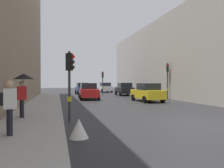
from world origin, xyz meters
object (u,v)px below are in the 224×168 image
object	(u,v)px
traffic_light_near_right	(70,73)
car_blue_van	(83,88)
pedestrian_with_black_backpack	(8,104)
pedestrian_with_umbrella	(23,83)
warning_sign_triangle	(79,128)
car_white_compact	(105,87)
car_red_sedan	(89,91)
traffic_light_far_median	(103,79)
car_yellow_taxi	(147,92)
traffic_light_mid_street	(168,74)
car_dark_suv	(124,89)

from	to	relation	value
traffic_light_near_right	car_blue_van	distance (m)	22.30
traffic_light_near_right	pedestrian_with_black_backpack	bearing A→B (deg)	-124.82
pedestrian_with_umbrella	warning_sign_triangle	size ratio (longest dim) A/B	3.29
car_white_compact	traffic_light_near_right	bearing A→B (deg)	-106.08
car_red_sedan	pedestrian_with_black_backpack	xyz separation A→B (m)	(-4.80, -15.33, 0.29)
traffic_light_far_median	pedestrian_with_black_backpack	distance (m)	24.47
pedestrian_with_black_backpack	car_yellow_taxi	bearing A→B (deg)	48.78
traffic_light_mid_street	car_dark_suv	xyz separation A→B (m)	(-2.48, 7.54, -1.84)
pedestrian_with_umbrella	traffic_light_mid_street	bearing A→B (deg)	36.12
car_red_sedan	pedestrian_with_umbrella	xyz separation A→B (m)	(-4.87, -11.73, 0.96)
car_white_compact	pedestrian_with_umbrella	xyz separation A→B (m)	(-10.02, -26.59, 0.96)
car_red_sedan	warning_sign_triangle	distance (m)	15.88
warning_sign_triangle	car_yellow_taxi	bearing A→B (deg)	56.65
car_blue_van	car_dark_suv	bearing A→B (deg)	-39.12
car_red_sedan	pedestrian_with_umbrella	size ratio (longest dim) A/B	2.00
car_yellow_taxi	pedestrian_with_umbrella	distance (m)	12.66
car_red_sedan	pedestrian_with_umbrella	bearing A→B (deg)	-112.55
pedestrian_with_umbrella	car_dark_suv	bearing A→B (deg)	58.08
pedestrian_with_umbrella	warning_sign_triangle	world-z (taller)	pedestrian_with_umbrella
car_red_sedan	pedestrian_with_umbrella	world-z (taller)	pedestrian_with_umbrella
traffic_light_mid_street	car_red_sedan	world-z (taller)	traffic_light_mid_street
car_dark_suv	pedestrian_with_black_backpack	world-z (taller)	pedestrian_with_black_backpack
traffic_light_far_median	car_dark_suv	size ratio (longest dim) A/B	0.80
traffic_light_far_median	car_dark_suv	bearing A→B (deg)	-41.91
car_red_sedan	traffic_light_near_right	bearing A→B (deg)	-102.28
car_yellow_taxi	pedestrian_with_black_backpack	size ratio (longest dim) A/B	2.41
warning_sign_triangle	car_blue_van	bearing A→B (deg)	83.20
car_yellow_taxi	pedestrian_with_umbrella	size ratio (longest dim) A/B	1.99
car_red_sedan	car_yellow_taxi	xyz separation A→B (m)	(5.11, -4.01, 0.00)
car_blue_van	pedestrian_with_black_backpack	distance (m)	25.65
traffic_light_mid_street	traffic_light_far_median	world-z (taller)	traffic_light_mid_street
traffic_light_mid_street	warning_sign_triangle	world-z (taller)	traffic_light_mid_street
car_yellow_taxi	car_dark_suv	size ratio (longest dim) A/B	0.99
car_red_sedan	pedestrian_with_umbrella	distance (m)	12.74
car_red_sedan	car_dark_suv	world-z (taller)	same
traffic_light_near_right	car_yellow_taxi	xyz separation A→B (m)	(7.78, 8.25, -1.46)
car_yellow_taxi	pedestrian_with_black_backpack	xyz separation A→B (m)	(-9.91, -11.32, 0.29)
pedestrian_with_black_backpack	warning_sign_triangle	world-z (taller)	pedestrian_with_black_backpack
traffic_light_far_median	car_blue_van	xyz separation A→B (m)	(-2.73, 2.00, -1.50)
car_yellow_taxi	car_dark_suv	world-z (taller)	same
car_dark_suv	traffic_light_far_median	bearing A→B (deg)	138.09
pedestrian_with_umbrella	car_white_compact	bearing A→B (deg)	69.35
traffic_light_mid_street	warning_sign_triangle	bearing A→B (deg)	-128.72
car_dark_suv	pedestrian_with_umbrella	xyz separation A→B (m)	(-10.69, -17.16, 0.96)
traffic_light_mid_street	pedestrian_with_black_backpack	bearing A→B (deg)	-134.77
traffic_light_near_right	car_dark_suv	size ratio (longest dim) A/B	0.79
car_red_sedan	car_white_compact	distance (m)	15.72
pedestrian_with_black_backpack	warning_sign_triangle	bearing A→B (deg)	-8.53
traffic_light_near_right	car_dark_suv	world-z (taller)	traffic_light_near_right
warning_sign_triangle	car_dark_suv	bearing A→B (deg)	68.34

